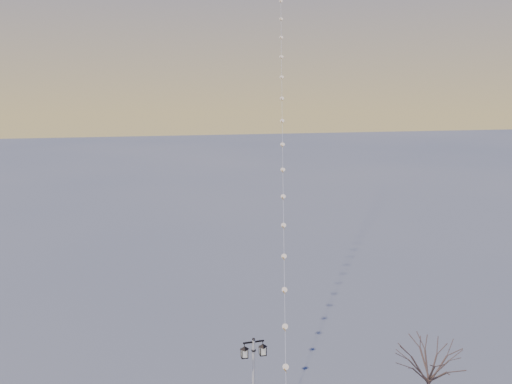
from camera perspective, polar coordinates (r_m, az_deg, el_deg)
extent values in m
cylinder|color=black|center=(24.22, -0.25, -16.42)|extent=(0.20, 0.20, 0.06)
cube|color=black|center=(24.04, -0.25, -15.59)|extent=(0.93, 0.13, 0.06)
sphere|color=black|center=(23.98, -0.25, -15.34)|extent=(0.14, 0.14, 0.14)
pyramid|color=black|center=(24.01, -1.24, -16.02)|extent=(0.43, 0.43, 0.14)
cube|color=beige|center=(24.15, -1.23, -16.66)|extent=(0.25, 0.25, 0.33)
cube|color=black|center=(24.24, -1.23, -17.05)|extent=(0.29, 0.29, 0.04)
pyramid|color=black|center=(24.21, 0.72, -15.78)|extent=(0.43, 0.43, 0.14)
cube|color=beige|center=(24.35, 0.72, -16.41)|extent=(0.25, 0.25, 0.33)
cube|color=black|center=(24.43, 0.72, -16.80)|extent=(0.29, 0.29, 0.04)
cone|color=gold|center=(46.94, 2.71, 18.25)|extent=(0.08, 0.08, 0.29)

